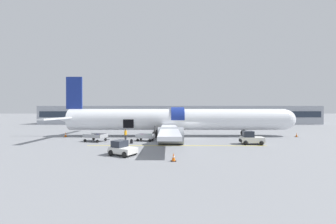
{
  "coord_description": "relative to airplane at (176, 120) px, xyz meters",
  "views": [
    {
      "loc": [
        -3.75,
        -32.77,
        4.37
      ],
      "look_at": [
        -3.88,
        -0.87,
        4.12
      ],
      "focal_mm": 22.0,
      "sensor_mm": 36.0,
      "label": 1
    }
  ],
  "objects": [
    {
      "name": "ground_plane",
      "position": [
        2.62,
        -2.17,
        -2.73
      ],
      "size": [
        500.0,
        500.0,
        0.0
      ],
      "primitive_type": "plane",
      "color": "gray"
    },
    {
      "name": "apron_marking_line",
      "position": [
        -0.05,
        -9.48,
        -2.73
      ],
      "size": [
        22.3,
        0.55,
        0.01
      ],
      "color": "yellow",
      "rests_on": "ground_plane"
    },
    {
      "name": "terminal_strip",
      "position": [
        2.62,
        35.01,
        0.13
      ],
      "size": [
        88.14,
        14.06,
        5.73
      ],
      "color": "#9EA3AD",
      "rests_on": "ground_plane"
    },
    {
      "name": "airplane",
      "position": [
        0.0,
        0.0,
        0.0
      ],
      "size": [
        40.17,
        33.96,
        10.06
      ],
      "color": "white",
      "rests_on": "ground_plane"
    },
    {
      "name": "baggage_tug_lead",
      "position": [
        9.59,
        -8.44,
        -2.01
      ],
      "size": [
        3.07,
        2.18,
        1.7
      ],
      "color": "silver",
      "rests_on": "ground_plane"
    },
    {
      "name": "baggage_tug_mid",
      "position": [
        -5.62,
        -14.89,
        -2.12
      ],
      "size": [
        3.02,
        2.69,
        1.42
      ],
      "color": "silver",
      "rests_on": "ground_plane"
    },
    {
      "name": "baggage_cart_loading",
      "position": [
        -4.3,
        -5.58,
        -2.26
      ],
      "size": [
        3.53,
        2.14,
        0.99
      ],
      "color": "#B7BABF",
      "rests_on": "ground_plane"
    },
    {
      "name": "baggage_cart_queued",
      "position": [
        -11.25,
        -6.08,
        -2.16
      ],
      "size": [
        3.94,
        2.79,
        1.13
      ],
      "color": "#999BA0",
      "rests_on": "ground_plane"
    },
    {
      "name": "ground_crew_loader_a",
      "position": [
        -0.26,
        -3.86,
        -1.8
      ],
      "size": [
        0.61,
        0.42,
        1.78
      ],
      "color": "black",
      "rests_on": "ground_plane"
    },
    {
      "name": "ground_crew_loader_b",
      "position": [
        -7.37,
        -4.82,
        -1.89
      ],
      "size": [
        0.41,
        0.56,
        1.61
      ],
      "color": "#2D2D33",
      "rests_on": "ground_plane"
    },
    {
      "name": "ground_crew_driver",
      "position": [
        -2.21,
        -2.75,
        -1.92
      ],
      "size": [
        0.48,
        0.52,
        1.56
      ],
      "color": "black",
      "rests_on": "ground_plane"
    },
    {
      "name": "suitcase_on_tarmac_upright",
      "position": [
        -5.95,
        -7.88,
        -2.49
      ],
      "size": [
        0.38,
        0.29,
        0.6
      ],
      "color": "black",
      "rests_on": "ground_plane"
    },
    {
      "name": "safety_cone_nose",
      "position": [
        20.06,
        -1.13,
        -2.43
      ],
      "size": [
        0.47,
        0.47,
        0.65
      ],
      "color": "black",
      "rests_on": "ground_plane"
    },
    {
      "name": "safety_cone_engine_left",
      "position": [
        -0.66,
        -17.33,
        -2.4
      ],
      "size": [
        0.47,
        0.47,
        0.71
      ],
      "color": "black",
      "rests_on": "ground_plane"
    },
    {
      "name": "safety_cone_wingtip",
      "position": [
        0.23,
        -8.49,
        -2.44
      ],
      "size": [
        0.48,
        0.48,
        0.64
      ],
      "color": "black",
      "rests_on": "ground_plane"
    },
    {
      "name": "safety_cone_tail",
      "position": [
        -17.95,
        -1.25,
        -2.37
      ],
      "size": [
        0.58,
        0.58,
        0.77
      ],
      "color": "black",
      "rests_on": "ground_plane"
    }
  ]
}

